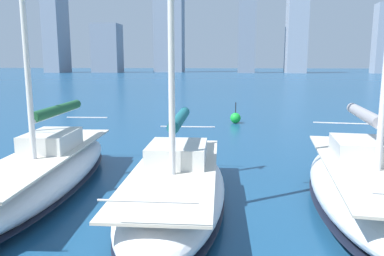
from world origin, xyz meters
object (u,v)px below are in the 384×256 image
(sailboat_teal, at_px, (176,184))
(channel_buoy, at_px, (236,118))
(sailboat_grey, at_px, (368,185))
(sailboat_forest, at_px, (46,170))

(sailboat_teal, distance_m, channel_buoy, 15.21)
(sailboat_grey, xyz_separation_m, sailboat_forest, (9.33, -0.32, -0.02))
(channel_buoy, bearing_deg, sailboat_grey, 104.15)
(sailboat_grey, bearing_deg, sailboat_teal, 4.45)
(sailboat_teal, relative_size, sailboat_forest, 1.16)
(sailboat_forest, xyz_separation_m, channel_buoy, (-5.61, -14.42, -0.36))
(sailboat_grey, xyz_separation_m, sailboat_teal, (5.17, 0.40, -0.06))
(sailboat_forest, bearing_deg, channel_buoy, -111.26)
(sailboat_grey, xyz_separation_m, channel_buoy, (3.72, -14.74, -0.38))
(sailboat_forest, distance_m, channel_buoy, 15.48)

